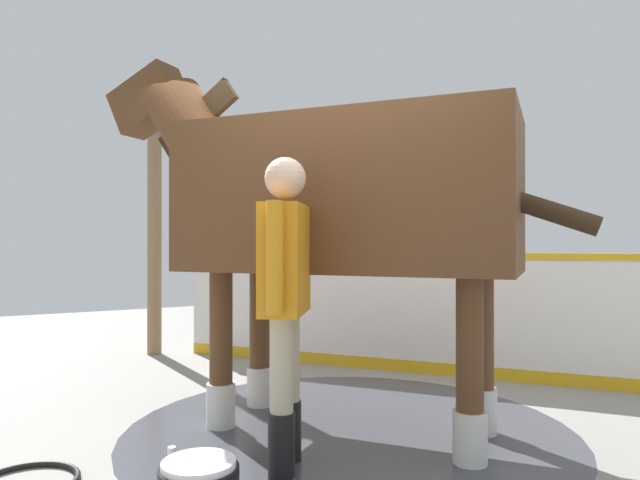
{
  "coord_description": "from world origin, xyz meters",
  "views": [
    {
      "loc": [
        2.11,
        3.17,
        1.29
      ],
      "look_at": [
        0.4,
        0.05,
        1.3
      ],
      "focal_mm": 31.87,
      "sensor_mm": 36.0,
      "label": 1
    }
  ],
  "objects": [
    {
      "name": "handler",
      "position": [
        0.73,
        0.24,
        1.03
      ],
      "size": [
        0.48,
        0.59,
        1.77
      ],
      "rotation": [
        0.0,
        0.0,
        2.52
      ],
      "color": "black",
      "rests_on": "ground"
    },
    {
      "name": "horse",
      "position": [
        0.14,
        -0.22,
        1.57
      ],
      "size": [
        2.46,
        2.91,
        2.69
      ],
      "rotation": [
        0.0,
        0.0,
        -0.9
      ],
      "color": "brown",
      "rests_on": "ground"
    },
    {
      "name": "ground_plane",
      "position": [
        0.0,
        0.0,
        -0.01
      ],
      "size": [
        16.0,
        16.0,
        0.02
      ],
      "primitive_type": "cube",
      "color": "gray"
    },
    {
      "name": "roof_post_near",
      "position": [
        0.66,
        -3.45,
        1.49
      ],
      "size": [
        0.16,
        0.16,
        2.99
      ],
      "primitive_type": "cylinder",
      "color": "olive",
      "rests_on": "ground"
    },
    {
      "name": "wet_patch",
      "position": [
        0.07,
        -0.13,
        0.0
      ],
      "size": [
        3.06,
        3.06,
        0.0
      ],
      "primitive_type": "cylinder",
      "color": "#42444C",
      "rests_on": "ground"
    },
    {
      "name": "barrier_wall",
      "position": [
        -1.38,
        -1.3,
        0.55
      ],
      "size": [
        3.27,
        4.05,
        1.19
      ],
      "color": "white",
      "rests_on": "ground"
    },
    {
      "name": "bottle_shampoo",
      "position": [
        1.4,
        0.36,
        0.12
      ],
      "size": [
        0.06,
        0.06,
        0.27
      ],
      "color": "#3399CC",
      "rests_on": "ground"
    }
  ]
}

